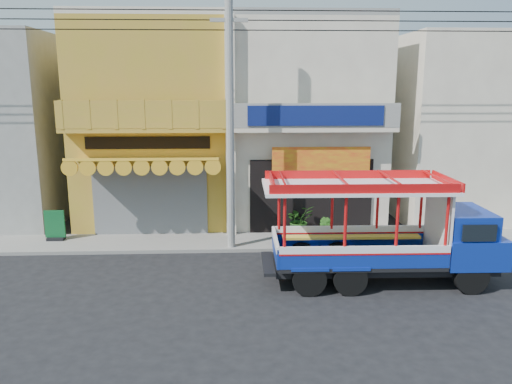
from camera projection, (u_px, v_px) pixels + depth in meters
ground at (266, 287)px, 14.11m from camera, size 90.00×90.00×0.00m
sidewalk at (259, 242)px, 18.01m from camera, size 30.00×2.00×0.12m
shophouse_left at (159, 121)px, 20.86m from camera, size 6.00×7.50×8.24m
shophouse_right at (302, 121)px, 21.12m from camera, size 6.00×6.75×8.24m
party_pilaster at (230, 130)px, 17.97m from camera, size 0.35×0.30×8.00m
filler_building_right at (463, 128)px, 21.51m from camera, size 6.00×6.00×7.60m
utility_pole at (234, 103)px, 16.25m from camera, size 28.00×0.26×9.00m
songthaew_truck at (399, 232)px, 14.17m from camera, size 6.68×2.33×3.11m
green_sign at (55, 228)px, 17.91m from camera, size 0.71×0.34×1.09m
potted_plant_a at (299, 220)px, 18.57m from camera, size 1.27×1.20×1.12m
potted_plant_b at (326, 230)px, 17.73m from camera, size 0.61×0.61×0.87m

